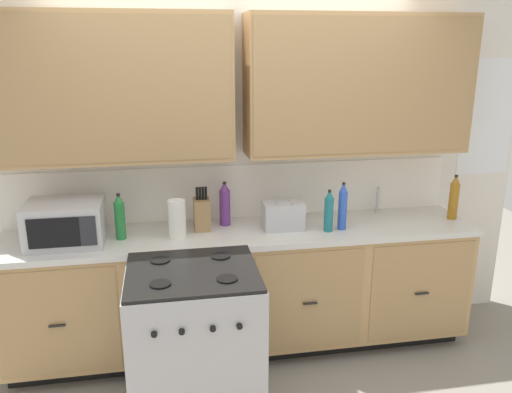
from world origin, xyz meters
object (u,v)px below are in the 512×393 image
at_px(paper_towel_roll, 177,219).
at_px(knife_block, 202,214).
at_px(bottle_teal, 329,211).
at_px(stove_range, 195,343).
at_px(bottle_blue, 343,207).
at_px(bottle_amber, 454,198).
at_px(bottle_violet, 225,204).
at_px(bottle_green, 120,217).
at_px(toaster, 283,216).
at_px(microwave, 66,223).

bearing_deg(paper_towel_roll, knife_block, 36.64).
bearing_deg(bottle_teal, paper_towel_roll, 176.78).
xyz_separation_m(stove_range, bottle_blue, (1.08, 0.54, 0.62)).
relative_size(bottle_blue, bottle_amber, 1.01).
xyz_separation_m(stove_range, bottle_violet, (0.28, 0.77, 0.61)).
bearing_deg(bottle_violet, bottle_blue, -16.40).
bearing_deg(bottle_green, knife_block, 9.00).
xyz_separation_m(toaster, bottle_amber, (1.29, -0.01, 0.07)).
xyz_separation_m(stove_range, bottle_green, (-0.43, 0.61, 0.61)).
distance_m(paper_towel_roll, bottle_blue, 1.14).
distance_m(bottle_blue, bottle_green, 1.51).
height_order(microwave, knife_block, knife_block).
relative_size(microwave, bottle_teal, 1.62).
relative_size(microwave, toaster, 1.71).
bearing_deg(stove_range, bottle_blue, 26.42).
xyz_separation_m(knife_block, bottle_blue, (0.96, -0.17, 0.05)).
distance_m(toaster, paper_towel_roll, 0.74).
height_order(stove_range, bottle_violet, bottle_violet).
height_order(bottle_blue, bottle_teal, bottle_blue).
distance_m(knife_block, paper_towel_roll, 0.22).
relative_size(microwave, knife_block, 1.55).
distance_m(knife_block, bottle_teal, 0.88).
xyz_separation_m(toaster, knife_block, (-0.56, 0.08, 0.02)).
bearing_deg(bottle_green, toaster, 0.20).
relative_size(knife_block, bottle_blue, 0.92).
bearing_deg(bottle_amber, knife_block, 177.00).
height_order(bottle_green, bottle_teal, bottle_green).
bearing_deg(paper_towel_roll, bottle_teal, -3.22).
xyz_separation_m(stove_range, toaster, (0.67, 0.62, 0.55)).
distance_m(bottle_violet, bottle_teal, 0.73).
distance_m(stove_range, toaster, 1.07).
bearing_deg(bottle_green, bottle_amber, -0.24).
xyz_separation_m(knife_block, bottle_amber, (1.85, -0.10, 0.05)).
relative_size(microwave, bottle_green, 1.54).
bearing_deg(microwave, toaster, 1.11).
distance_m(stove_range, bottle_blue, 1.36).
height_order(stove_range, knife_block, knife_block).
relative_size(toaster, bottle_amber, 0.84).
xyz_separation_m(stove_range, microwave, (-0.77, 0.59, 0.60)).
bearing_deg(bottle_teal, bottle_violet, 159.53).
xyz_separation_m(microwave, bottle_green, (0.34, 0.02, 0.01)).
height_order(knife_block, bottle_amber, bottle_amber).
relative_size(knife_block, bottle_violet, 0.98).
height_order(bottle_amber, bottle_green, bottle_amber).
xyz_separation_m(bottle_violet, bottle_green, (-0.72, -0.16, -0.00)).
relative_size(toaster, bottle_blue, 0.83).
distance_m(bottle_blue, bottle_violet, 0.83).
bearing_deg(toaster, bottle_teal, -19.52).
height_order(microwave, bottle_teal, bottle_teal).
bearing_deg(toaster, stove_range, -137.43).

